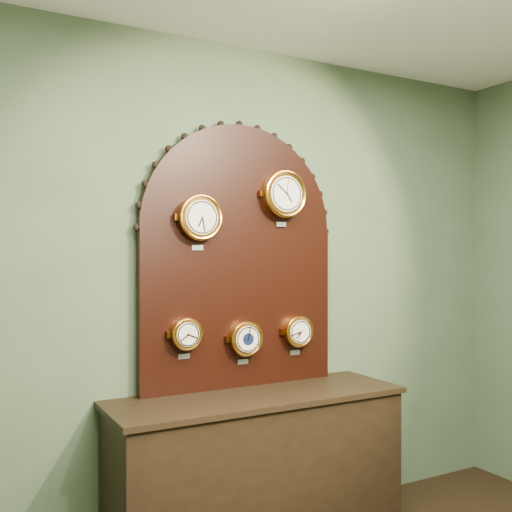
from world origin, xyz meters
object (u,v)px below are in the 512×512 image
arabic_clock (284,194)px  hygrometer (186,334)px  roman_clock (200,218)px  barometer (246,338)px  shop_counter (258,473)px  display_board (239,248)px  tide_clock (298,331)px

arabic_clock → hygrometer: (-0.61, 0.00, -0.78)m
roman_clock → barometer: (0.28, 0.00, -0.68)m
shop_counter → display_board: bearing=90.0°
roman_clock → barometer: bearing=0.2°
shop_counter → hygrometer: hygrometer is taller
roman_clock → arabic_clock: (0.53, -0.00, 0.15)m
shop_counter → display_board: (0.00, 0.22, 1.23)m
barometer → tide_clock: (0.35, 0.00, 0.02)m
arabic_clock → barometer: (-0.25, 0.00, -0.83)m
shop_counter → barometer: 0.73m
arabic_clock → hygrometer: bearing=179.8°
shop_counter → hygrometer: bearing=156.4°
roman_clock → hygrometer: (-0.08, 0.00, -0.63)m
display_board → roman_clock: 0.33m
roman_clock → hygrometer: 0.63m
display_board → arabic_clock: (0.26, -0.07, 0.31)m
display_board → barometer: size_ratio=6.06×
shop_counter → display_board: display_board is taller
roman_clock → hygrometer: size_ratio=1.33×
shop_counter → roman_clock: size_ratio=5.27×
shop_counter → hygrometer: 0.85m
hygrometer → barometer: size_ratio=0.90×
display_board → hygrometer: (-0.36, -0.07, -0.46)m
roman_clock → display_board: bearing=13.8°
roman_clock → arabic_clock: size_ratio=0.92×
shop_counter → tide_clock: tide_clock is taller
hygrometer → tide_clock: 0.71m
barometer → tide_clock: size_ratio=1.05×
display_board → barometer: (0.01, -0.07, -0.51)m
barometer → arabic_clock: bearing=-0.4°
tide_clock → barometer: bearing=-179.9°
barometer → tide_clock: 0.35m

